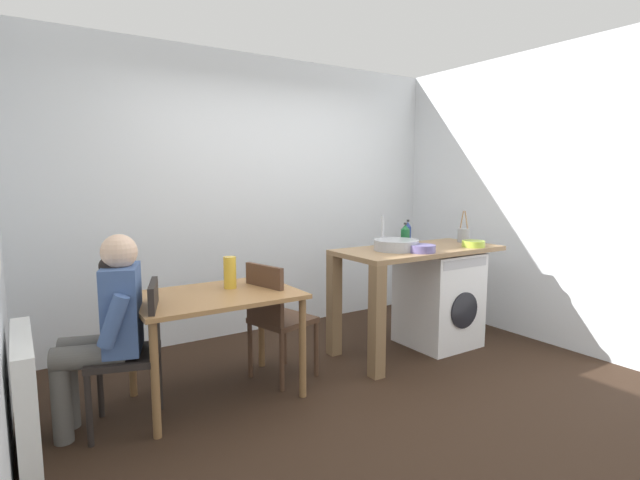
% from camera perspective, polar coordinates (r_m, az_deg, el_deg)
% --- Properties ---
extents(ground_plane, '(5.46, 5.46, 0.00)m').
position_cam_1_polar(ground_plane, '(3.62, 4.67, -17.57)').
color(ground_plane, black).
extents(wall_back, '(4.60, 0.10, 2.70)m').
position_cam_1_polar(wall_back, '(4.80, -7.97, 5.19)').
color(wall_back, silver).
rests_on(wall_back, ground_plane).
extents(wall_counter_side, '(0.10, 3.80, 2.70)m').
position_cam_1_polar(wall_counter_side, '(4.91, 25.32, 4.60)').
color(wall_counter_side, silver).
rests_on(wall_counter_side, ground_plane).
extents(radiator, '(0.10, 0.80, 0.70)m').
position_cam_1_polar(radiator, '(3.13, -31.62, -15.81)').
color(radiator, white).
rests_on(radiator, ground_plane).
extents(dining_table, '(1.10, 0.76, 0.74)m').
position_cam_1_polar(dining_table, '(3.41, -12.32, -7.83)').
color(dining_table, '#9E7042').
rests_on(dining_table, ground_plane).
extents(chair_person_seat, '(0.50, 0.50, 0.90)m').
position_cam_1_polar(chair_person_seat, '(3.19, -20.93, -11.74)').
color(chair_person_seat, black).
rests_on(chair_person_seat, ground_plane).
extents(chair_opposite, '(0.49, 0.49, 0.90)m').
position_cam_1_polar(chair_opposite, '(3.66, -5.31, -8.84)').
color(chair_opposite, '#4C3323').
rests_on(chair_opposite, ground_plane).
extents(seated_person, '(0.56, 0.54, 1.20)m').
position_cam_1_polar(seated_person, '(3.16, -24.00, -8.96)').
color(seated_person, '#595651').
rests_on(seated_person, ground_plane).
extents(kitchen_counter, '(1.50, 0.68, 0.92)m').
position_cam_1_polar(kitchen_counter, '(4.17, 9.54, -3.30)').
color(kitchen_counter, olive).
rests_on(kitchen_counter, ground_plane).
extents(washing_machine, '(0.60, 0.61, 0.86)m').
position_cam_1_polar(washing_machine, '(4.57, 13.91, -6.75)').
color(washing_machine, white).
rests_on(washing_machine, ground_plane).
extents(sink_basin, '(0.38, 0.38, 0.09)m').
position_cam_1_polar(sink_basin, '(4.10, 9.06, -0.59)').
color(sink_basin, '#9EA0A5').
rests_on(sink_basin, kitchen_counter).
extents(tap, '(0.02, 0.02, 0.28)m').
position_cam_1_polar(tap, '(4.23, 7.47, 0.97)').
color(tap, '#B2B2B7').
rests_on(tap, kitchen_counter).
extents(bottle_tall_green, '(0.08, 0.08, 0.21)m').
position_cam_1_polar(bottle_tall_green, '(4.39, 10.11, 0.55)').
color(bottle_tall_green, '#19592D').
rests_on(bottle_tall_green, kitchen_counter).
extents(bottle_squat_brown, '(0.06, 0.06, 0.23)m').
position_cam_1_polar(bottle_squat_brown, '(4.49, 10.40, 0.80)').
color(bottle_squat_brown, navy).
rests_on(bottle_squat_brown, kitchen_counter).
extents(mixing_bowl, '(0.23, 0.23, 0.06)m').
position_cam_1_polar(mixing_bowl, '(4.03, 12.00, -0.95)').
color(mixing_bowl, slate).
rests_on(mixing_bowl, kitchen_counter).
extents(utensil_crock, '(0.11, 0.11, 0.30)m').
position_cam_1_polar(utensil_crock, '(4.77, 16.70, 0.59)').
color(utensil_crock, gray).
rests_on(utensil_crock, kitchen_counter).
extents(colander, '(0.20, 0.20, 0.06)m').
position_cam_1_polar(colander, '(4.47, 17.80, -0.39)').
color(colander, '#A8C63D').
rests_on(colander, kitchen_counter).
extents(vase, '(0.09, 0.09, 0.23)m').
position_cam_1_polar(vase, '(3.50, -10.68, -3.82)').
color(vase, gold).
rests_on(vase, dining_table).
extents(scissors, '(0.15, 0.06, 0.01)m').
position_cam_1_polar(scissors, '(4.18, 12.14, -1.08)').
color(scissors, '#B2B2B7').
rests_on(scissors, kitchen_counter).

